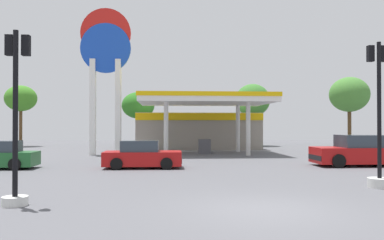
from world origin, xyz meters
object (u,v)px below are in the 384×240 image
(tree_3, at_px, (349,95))
(tree_1, at_px, (138,106))
(station_pole_sign, at_px, (106,63))
(car_0, at_px, (142,156))
(traffic_signal_1, at_px, (16,134))
(car_1, at_px, (358,152))
(tree_0, at_px, (21,99))
(tree_2, at_px, (253,101))
(traffic_signal_0, at_px, (379,142))

(tree_3, bearing_deg, tree_1, 178.26)
(station_pole_sign, relative_size, tree_1, 1.92)
(car_0, bearing_deg, station_pole_sign, 109.10)
(car_0, xyz_separation_m, tree_1, (-1.55, 21.41, 3.55))
(traffic_signal_1, height_order, tree_1, tree_1)
(car_1, xyz_separation_m, traffic_signal_1, (-14.37, -9.44, 1.21))
(car_1, height_order, tree_0, tree_0)
(car_0, relative_size, tree_2, 0.61)
(car_1, bearing_deg, tree_2, 92.99)
(station_pole_sign, bearing_deg, tree_2, 40.77)
(tree_0, bearing_deg, tree_2, -1.79)
(station_pole_sign, xyz_separation_m, car_1, (14.56, -8.81, -5.93))
(car_0, bearing_deg, traffic_signal_0, -38.64)
(car_0, distance_m, traffic_signal_0, 11.07)
(tree_0, height_order, tree_2, tree_2)
(traffic_signal_1, bearing_deg, car_0, 72.17)
(traffic_signal_1, bearing_deg, station_pole_sign, 90.59)
(car_0, relative_size, traffic_signal_0, 0.77)
(tree_0, distance_m, tree_2, 23.81)
(tree_2, relative_size, tree_3, 0.89)
(traffic_signal_0, bearing_deg, tree_1, 109.76)
(tree_0, relative_size, tree_3, 0.85)
(car_0, bearing_deg, tree_2, 63.43)
(traffic_signal_1, distance_m, tree_0, 32.50)
(station_pole_sign, distance_m, tree_3, 26.65)
(car_1, relative_size, tree_3, 0.64)
(car_0, height_order, traffic_signal_0, traffic_signal_0)
(traffic_signal_0, xyz_separation_m, tree_1, (-10.17, 28.30, 2.58))
(traffic_signal_1, xyz_separation_m, tree_1, (1.40, 30.60, 2.23))
(car_1, xyz_separation_m, tree_3, (9.37, 20.47, 4.64))
(tree_1, bearing_deg, tree_3, -1.74)
(traffic_signal_1, bearing_deg, traffic_signal_0, 11.22)
(car_0, relative_size, tree_3, 0.54)
(traffic_signal_1, relative_size, tree_0, 0.77)
(traffic_signal_0, relative_size, tree_0, 0.82)
(car_0, distance_m, traffic_signal_1, 9.73)
(car_1, bearing_deg, traffic_signal_1, -146.69)
(traffic_signal_0, bearing_deg, tree_2, 86.40)
(car_1, xyz_separation_m, tree_2, (-1.07, 20.44, 3.98))
(traffic_signal_1, bearing_deg, car_1, 33.31)
(tree_0, xyz_separation_m, tree_2, (23.79, -0.74, -0.12))
(station_pole_sign, xyz_separation_m, traffic_signal_1, (0.19, -18.25, -4.73))
(car_1, height_order, tree_1, tree_1)
(tree_3, bearing_deg, traffic_signal_1, -128.44)
(tree_3, bearing_deg, traffic_signal_0, -113.78)
(traffic_signal_1, height_order, tree_2, tree_2)
(tree_1, height_order, tree_3, tree_3)
(station_pole_sign, distance_m, traffic_signal_1, 18.85)
(station_pole_sign, distance_m, tree_1, 12.70)
(station_pole_sign, distance_m, tree_0, 16.21)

